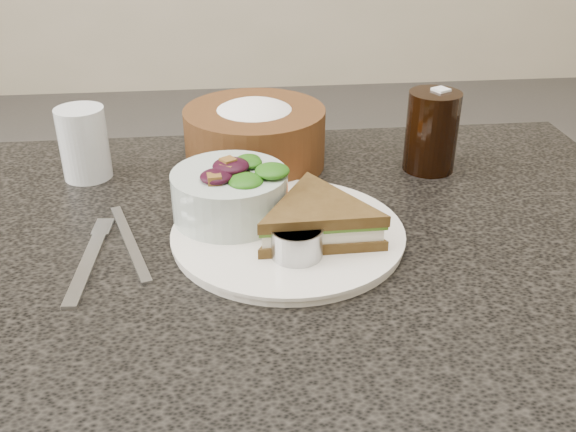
% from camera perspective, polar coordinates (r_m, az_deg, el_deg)
% --- Properties ---
extents(dinner_plate, '(0.26, 0.26, 0.01)m').
position_cam_1_polar(dinner_plate, '(0.74, 0.00, -1.66)').
color(dinner_plate, silver).
rests_on(dinner_plate, dining_table).
extents(sandwich, '(0.17, 0.17, 0.04)m').
position_cam_1_polar(sandwich, '(0.71, 2.68, -0.36)').
color(sandwich, '#4F391B').
rests_on(sandwich, dinner_plate).
extents(salad_bowl, '(0.14, 0.14, 0.08)m').
position_cam_1_polar(salad_bowl, '(0.75, -5.20, 2.63)').
color(salad_bowl, '#ACBBB4').
rests_on(salad_bowl, dinner_plate).
extents(dressing_ramekin, '(0.07, 0.07, 0.03)m').
position_cam_1_polar(dressing_ramekin, '(0.68, 0.79, -2.33)').
color(dressing_ramekin, '#A2A4A7').
rests_on(dressing_ramekin, dinner_plate).
extents(orange_wedge, '(0.08, 0.08, 0.02)m').
position_cam_1_polar(orange_wedge, '(0.81, 2.26, 2.64)').
color(orange_wedge, '#FF5D0E').
rests_on(orange_wedge, dinner_plate).
extents(fork, '(0.02, 0.16, 0.00)m').
position_cam_1_polar(fork, '(0.72, -17.39, -4.07)').
color(fork, '#B7B7B8').
rests_on(fork, dining_table).
extents(knife, '(0.07, 0.17, 0.00)m').
position_cam_1_polar(knife, '(0.75, -13.88, -2.25)').
color(knife, '#B0B1B6').
rests_on(knife, dining_table).
extents(bread_basket, '(0.26, 0.26, 0.11)m').
position_cam_1_polar(bread_basket, '(0.91, -2.98, 7.89)').
color(bread_basket, brown).
rests_on(bread_basket, dining_table).
extents(cola_glass, '(0.09, 0.09, 0.12)m').
position_cam_1_polar(cola_glass, '(0.91, 12.68, 7.68)').
color(cola_glass, black).
rests_on(cola_glass, dining_table).
extents(water_glass, '(0.08, 0.08, 0.10)m').
position_cam_1_polar(water_glass, '(0.91, -17.69, 6.17)').
color(water_glass, silver).
rests_on(water_glass, dining_table).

